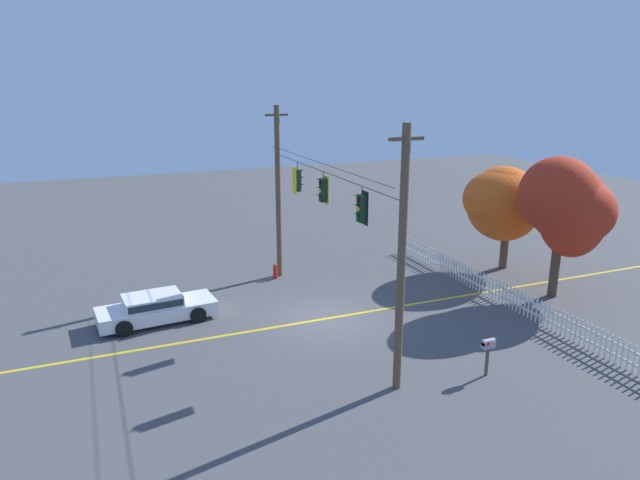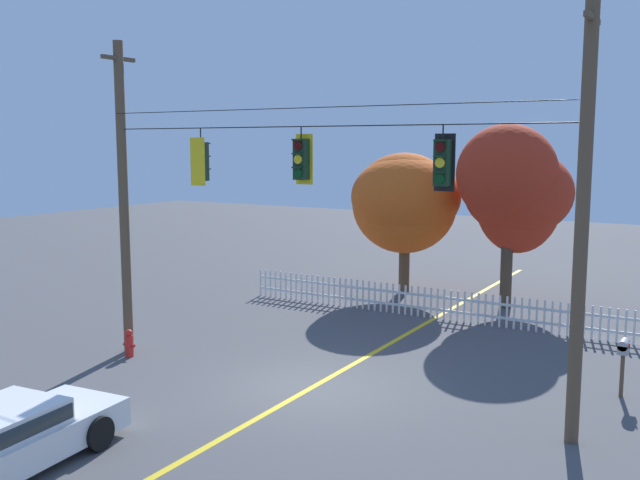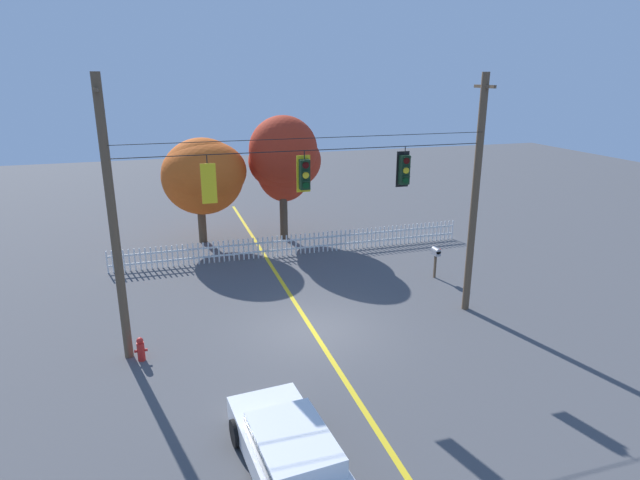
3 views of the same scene
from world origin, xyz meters
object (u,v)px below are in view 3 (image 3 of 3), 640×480
Objects in this scene: traffic_signal_westbound_side at (404,170)px; autumn_maple_mid at (284,158)px; autumn_maple_near_fence at (204,174)px; parked_car at (292,454)px; traffic_signal_northbound_primary at (208,183)px; traffic_signal_eastbound_side at (304,174)px; fire_hydrant at (141,349)px; roadside_mailbox at (436,253)px.

autumn_maple_mid is (-1.44, 10.53, -1.11)m from traffic_signal_westbound_side.
autumn_maple_near_fence reaches higher than parked_car.
traffic_signal_northbound_primary is 1.08× the size of traffic_signal_eastbound_side.
parked_car reaches higher than fire_hydrant.
traffic_signal_northbound_primary is 1.04× the size of traffic_signal_westbound_side.
autumn_maple_mid is at bearing 76.79° from parked_car.
autumn_maple_near_fence is at bearing 85.92° from traffic_signal_northbound_primary.
traffic_signal_eastbound_side is at bearing -154.50° from roadside_mailbox.
autumn_maple_near_fence is at bearing 74.26° from fire_hydrant.
traffic_signal_northbound_primary is 5.34m from fire_hydrant.
autumn_maple_near_fence is 0.84× the size of autumn_maple_mid.
traffic_signal_eastbound_side is 0.97× the size of traffic_signal_westbound_side.
traffic_signal_eastbound_side reaches higher than parked_car.
autumn_maple_near_fence is 7.09× the size of fire_hydrant.
parked_car is 6.32× the size of fire_hydrant.
autumn_maple_mid is at bearing 79.92° from traffic_signal_eastbound_side.
traffic_signal_northbound_primary is 10.65m from roadside_mailbox.
roadside_mailbox is (9.33, 3.10, -4.10)m from traffic_signal_northbound_primary.
parked_car is at bearing -132.19° from roadside_mailbox.
autumn_maple_mid is at bearing 57.07° from fire_hydrant.
autumn_maple_near_fence reaches higher than fire_hydrant.
traffic_signal_northbound_primary is 11.61m from autumn_maple_mid.
traffic_signal_westbound_side is 1.01× the size of roadside_mailbox.
autumn_maple_near_fence is at bearing -179.43° from autumn_maple_mid.
autumn_maple_near_fence is at bearing 117.39° from traffic_signal_westbound_side.
autumn_maple_mid is at bearing 0.57° from autumn_maple_near_fence.
autumn_maple_mid reaches higher than traffic_signal_northbound_primary.
traffic_signal_westbound_side is 10.69m from autumn_maple_mid.
autumn_maple_mid reaches higher than fire_hydrant.
parked_car is at bearing -62.78° from fire_hydrant.
fire_hydrant is at bearing -171.66° from traffic_signal_northbound_primary.
parked_car is at bearing -130.38° from traffic_signal_westbound_side.
fire_hydrant is 12.15m from roadside_mailbox.
traffic_signal_northbound_primary and traffic_signal_eastbound_side have the same top height.
traffic_signal_northbound_primary is at bearing -179.63° from traffic_signal_eastbound_side.
roadside_mailbox is (11.64, 3.44, 0.70)m from fire_hydrant.
fire_hydrant is at bearing 117.22° from parked_car.
traffic_signal_northbound_primary is 6.18m from traffic_signal_westbound_side.
roadside_mailbox is at bearing 44.38° from traffic_signal_westbound_side.
traffic_signal_northbound_primary is at bearing -179.83° from traffic_signal_westbound_side.
traffic_signal_eastbound_side is at bearing -78.56° from autumn_maple_near_fence.
traffic_signal_northbound_primary is 0.26× the size of autumn_maple_near_fence.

